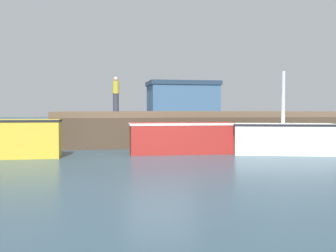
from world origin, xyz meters
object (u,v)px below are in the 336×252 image
(dockworker, at_px, (116,94))
(fishing_boat_mid, at_px, (283,138))
(fishing_boat_near_left, at_px, (2,137))
(fishing_boat_near_right, at_px, (182,137))
(rowboat, at_px, (334,145))

(dockworker, bearing_deg, fishing_boat_mid, -49.35)
(fishing_boat_near_left, distance_m, dockworker, 7.47)
(fishing_boat_near_left, bearing_deg, fishing_boat_mid, -4.07)
(fishing_boat_near_right, relative_size, rowboat, 2.24)
(fishing_boat_mid, bearing_deg, rowboat, 27.22)
(fishing_boat_near_right, bearing_deg, dockworker, 110.48)
(fishing_boat_near_right, relative_size, dockworker, 2.30)
(fishing_boat_near_left, height_order, fishing_boat_mid, fishing_boat_mid)
(fishing_boat_mid, distance_m, rowboat, 3.59)
(fishing_boat_near_right, height_order, rowboat, fishing_boat_near_right)
(rowboat, bearing_deg, dockworker, 150.54)
(dockworker, bearing_deg, fishing_boat_near_right, -69.52)
(fishing_boat_near_left, bearing_deg, fishing_boat_near_right, 2.37)
(fishing_boat_near_right, distance_m, rowboat, 6.80)
(rowboat, distance_m, dockworker, 10.45)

